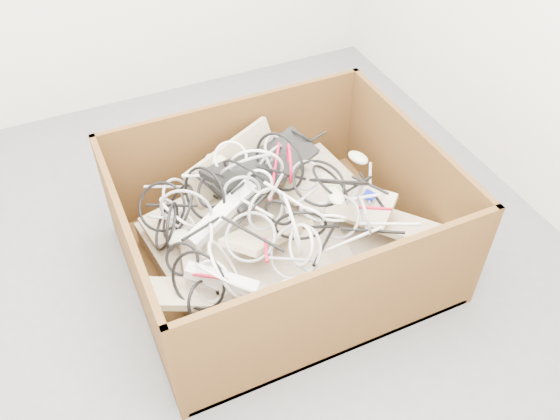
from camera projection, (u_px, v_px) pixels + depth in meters
name	position (u px, v px, depth m)	size (l,w,h in m)	color
ground	(223.00, 275.00, 2.50)	(3.00, 3.00, 0.00)	#555457
cardboard_box	(278.00, 242.00, 2.45)	(1.24, 1.03, 0.55)	#3D250F
keyboard_pile	(280.00, 208.00, 2.39)	(1.24, 0.93, 0.32)	tan
mice_scatter	(297.00, 213.00, 2.27)	(0.95, 0.80, 0.21)	beige
power_strip_left	(222.00, 213.00, 2.24)	(0.33, 0.06, 0.04)	silver
power_strip_right	(222.00, 279.00, 2.05)	(0.26, 0.05, 0.04)	silver
vga_plug	(369.00, 196.00, 2.33)	(0.04, 0.04, 0.02)	#0C1FBE
cable_tangle	(249.00, 209.00, 2.23)	(1.01, 0.85, 0.44)	red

